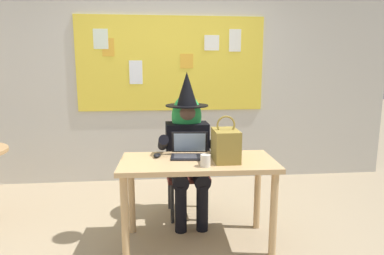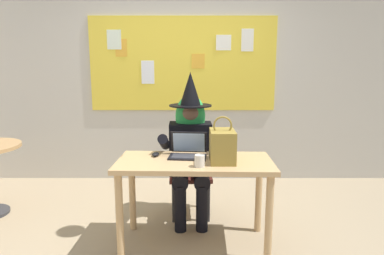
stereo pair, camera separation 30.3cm
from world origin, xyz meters
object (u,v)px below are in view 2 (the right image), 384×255
at_px(laptop, 188,151).
at_px(handbag, 222,146).
at_px(chair_at_desk, 190,166).
at_px(computer_mouse, 155,154).
at_px(coffee_mug, 199,161).
at_px(desk_main, 194,173).
at_px(person_costumed, 190,141).

xyz_separation_m(laptop, handbag, (0.28, -0.16, 0.09)).
height_order(chair_at_desk, computer_mouse, chair_at_desk).
relative_size(handbag, coffee_mug, 3.98).
relative_size(laptop, coffee_mug, 3.58).
relative_size(desk_main, chair_at_desk, 1.47).
relative_size(laptop, computer_mouse, 3.27).
distance_m(chair_at_desk, laptop, 0.62).
relative_size(desk_main, computer_mouse, 12.59).
bearing_deg(desk_main, handbag, -8.33).
bearing_deg(desk_main, chair_at_desk, 93.52).
relative_size(chair_at_desk, person_costumed, 0.61).
relative_size(desk_main, person_costumed, 0.89).
bearing_deg(chair_at_desk, handbag, 18.64).
relative_size(chair_at_desk, coffee_mug, 9.40).
xyz_separation_m(desk_main, chair_at_desk, (-0.04, 0.66, -0.14)).
xyz_separation_m(desk_main, computer_mouse, (-0.34, 0.13, 0.13)).
distance_m(laptop, handbag, 0.33).
bearing_deg(handbag, desk_main, 171.67).
distance_m(handbag, coffee_mug, 0.26).
distance_m(desk_main, chair_at_desk, 0.68).
bearing_deg(computer_mouse, coffee_mug, -30.86).
distance_m(chair_at_desk, person_costumed, 0.32).
xyz_separation_m(chair_at_desk, person_costumed, (0.00, -0.12, 0.29)).
xyz_separation_m(desk_main, person_costumed, (-0.04, 0.54, 0.16)).
bearing_deg(chair_at_desk, computer_mouse, -31.43).
xyz_separation_m(person_costumed, handbag, (0.26, -0.58, 0.09)).
relative_size(chair_at_desk, laptop, 2.63).
relative_size(chair_at_desk, computer_mouse, 8.58).
distance_m(person_costumed, laptop, 0.42).
distance_m(person_costumed, computer_mouse, 0.51).
xyz_separation_m(laptop, computer_mouse, (-0.28, 0.00, -0.03)).
height_order(chair_at_desk, laptop, laptop).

